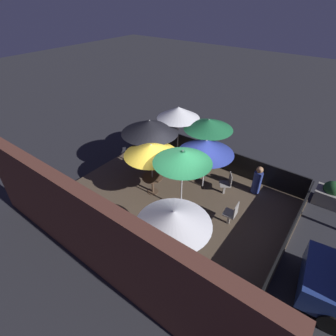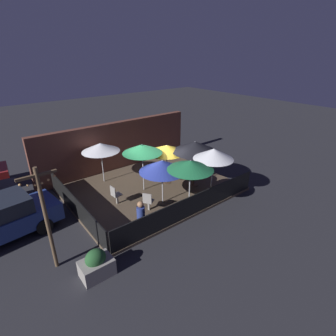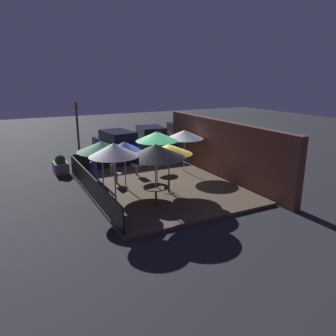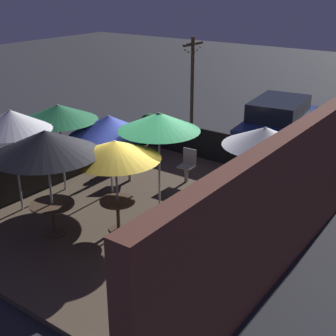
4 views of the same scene
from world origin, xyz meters
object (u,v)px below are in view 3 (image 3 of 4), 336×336
at_px(patio_umbrella_3, 124,148).
at_px(light_post, 78,131).
at_px(patio_umbrella_2, 157,136).
at_px(patio_umbrella_0, 169,149).
at_px(patio_chair_0, 136,165).
at_px(patio_umbrella_5, 184,134).
at_px(parked_car_2, 183,134).
at_px(patio_umbrella_4, 101,146).
at_px(patron_0, 93,169).
at_px(parked_car_0, 118,143).
at_px(patio_umbrella_1, 155,151).
at_px(patio_umbrella_6, 114,150).
at_px(dining_table_1, 156,190).
at_px(parked_car_1, 151,138).
at_px(patio_chair_1, 115,173).
at_px(dining_table_0, 169,180).
at_px(planter_box, 61,165).

xyz_separation_m(patio_umbrella_3, light_post, (-5.09, -0.86, 0.07)).
height_order(patio_umbrella_2, light_post, light_post).
xyz_separation_m(patio_umbrella_0, patio_chair_0, (-3.15, -0.25, -1.40)).
xyz_separation_m(patio_umbrella_5, parked_car_2, (-6.07, 3.37, -1.21)).
bearing_deg(patio_umbrella_0, patio_umbrella_4, -106.95).
xyz_separation_m(patron_0, parked_car_0, (-4.52, 2.77, 0.19)).
bearing_deg(patio_umbrella_4, light_post, 176.97).
distance_m(patio_umbrella_1, patron_0, 4.60).
bearing_deg(patio_chair_0, patio_umbrella_4, -49.37).
bearing_deg(patio_umbrella_6, patron_0, 177.47).
bearing_deg(patio_umbrella_1, dining_table_1, 45.00).
xyz_separation_m(patron_0, parked_car_2, (-5.46, 7.97, 0.19)).
distance_m(patron_0, parked_car_0, 5.30).
distance_m(patio_chair_0, parked_car_0, 4.59).
bearing_deg(patio_chair_0, dining_table_1, -15.60).
bearing_deg(light_post, patio_umbrella_6, -2.10).
relative_size(patio_umbrella_2, parked_car_1, 0.60).
distance_m(patio_umbrella_2, parked_car_2, 9.20).
xyz_separation_m(patio_umbrella_0, patio_umbrella_5, (-2.56, 2.21, 0.04)).
distance_m(patio_umbrella_1, patio_umbrella_6, 1.54).
bearing_deg(parked_car_1, patio_umbrella_0, -12.90).
relative_size(patio_umbrella_4, patio_umbrella_6, 0.93).
relative_size(dining_table_1, light_post, 0.27).
distance_m(patio_umbrella_1, patio_umbrella_3, 2.36).
bearing_deg(dining_table_1, patio_umbrella_1, -135.00).
height_order(patio_umbrella_1, parked_car_1, patio_umbrella_1).
relative_size(patio_umbrella_3, patio_chair_1, 2.31).
distance_m(patio_umbrella_6, dining_table_0, 3.13).
bearing_deg(dining_table_1, dining_table_0, 131.81).
bearing_deg(planter_box, parked_car_0, 118.72).
bearing_deg(patio_umbrella_1, parked_car_2, 145.28).
bearing_deg(patio_umbrella_6, dining_table_0, 104.01).
xyz_separation_m(patio_umbrella_5, parked_car_0, (-5.13, -1.83, -1.21)).
distance_m(patio_umbrella_0, parked_car_1, 8.99).
bearing_deg(parked_car_1, parked_car_2, 101.63).
xyz_separation_m(patio_umbrella_1, parked_car_1, (-9.34, 4.03, -1.39)).
relative_size(planter_box, parked_car_1, 0.25).
bearing_deg(patio_umbrella_3, patron_0, -152.14).
relative_size(patio_umbrella_2, patio_umbrella_3, 1.15).
bearing_deg(patio_umbrella_5, parked_car_2, 150.96).
xyz_separation_m(patio_umbrella_0, patio_umbrella_2, (-1.39, 0.11, 0.30)).
xyz_separation_m(patio_umbrella_2, patio_umbrella_4, (0.60, -2.70, -0.09)).
xyz_separation_m(patio_umbrella_0, patio_umbrella_4, (-0.79, -2.59, 0.21)).
relative_size(patio_umbrella_2, patio_umbrella_5, 1.12).
bearing_deg(parked_car_1, patio_umbrella_5, -0.89).
relative_size(patron_0, parked_car_0, 0.26).
xyz_separation_m(patio_umbrella_1, dining_table_0, (-0.94, 1.05, -1.55)).
height_order(patron_0, parked_car_0, parked_car_0).
distance_m(patio_chair_1, parked_car_2, 9.59).
height_order(patio_umbrella_4, patio_chair_0, patio_umbrella_4).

